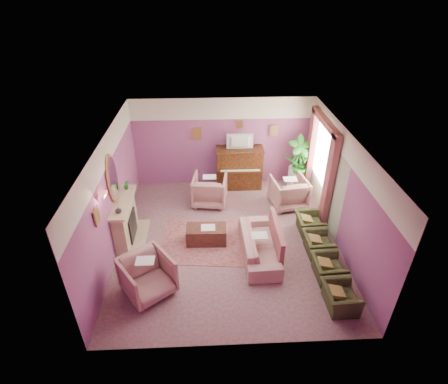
{
  "coord_description": "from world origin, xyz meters",
  "views": [
    {
      "loc": [
        -0.43,
        -6.97,
        5.82
      ],
      "look_at": [
        -0.09,
        0.4,
        1.21
      ],
      "focal_mm": 28.0,
      "sensor_mm": 36.0,
      "label": 1
    }
  ],
  "objects_px": {
    "coffee_table": "(206,235)",
    "floral_armchair_left": "(210,188)",
    "piano": "(239,168)",
    "side_table": "(296,177)",
    "television": "(240,141)",
    "floral_armchair_front": "(147,274)",
    "sofa": "(259,241)",
    "floral_armchair_right": "(289,191)",
    "olive_chair_b": "(328,266)",
    "olive_chair_c": "(318,242)",
    "olive_chair_d": "(309,221)",
    "olive_chair_a": "(340,294)"
  },
  "relations": [
    {
      "from": "floral_armchair_right",
      "to": "olive_chair_d",
      "type": "height_order",
      "value": "floral_armchair_right"
    },
    {
      "from": "side_table",
      "to": "floral_armchair_left",
      "type": "bearing_deg",
      "value": -163.69
    },
    {
      "from": "olive_chair_d",
      "to": "sofa",
      "type": "bearing_deg",
      "value": -150.56
    },
    {
      "from": "piano",
      "to": "coffee_table",
      "type": "relative_size",
      "value": 1.4
    },
    {
      "from": "television",
      "to": "olive_chair_d",
      "type": "relative_size",
      "value": 1.04
    },
    {
      "from": "olive_chair_b",
      "to": "floral_armchair_left",
      "type": "bearing_deg",
      "value": 129.49
    },
    {
      "from": "floral_armchair_front",
      "to": "olive_chair_c",
      "type": "relative_size",
      "value": 1.29
    },
    {
      "from": "olive_chair_b",
      "to": "sofa",
      "type": "bearing_deg",
      "value": 150.12
    },
    {
      "from": "piano",
      "to": "olive_chair_a",
      "type": "distance_m",
      "value": 5.16
    },
    {
      "from": "floral_armchair_front",
      "to": "olive_chair_c",
      "type": "height_order",
      "value": "floral_armchair_front"
    },
    {
      "from": "floral_armchair_front",
      "to": "olive_chair_c",
      "type": "distance_m",
      "value": 4.09
    },
    {
      "from": "side_table",
      "to": "floral_armchair_front",
      "type": "bearing_deg",
      "value": -134.27
    },
    {
      "from": "floral_armchair_right",
      "to": "television",
      "type": "bearing_deg",
      "value": 140.69
    },
    {
      "from": "floral_armchair_left",
      "to": "side_table",
      "type": "height_order",
      "value": "floral_armchair_left"
    },
    {
      "from": "piano",
      "to": "olive_chair_b",
      "type": "xyz_separation_m",
      "value": [
        1.65,
        -4.06,
        -0.32
      ]
    },
    {
      "from": "side_table",
      "to": "sofa",
      "type": "bearing_deg",
      "value": -117.07
    },
    {
      "from": "piano",
      "to": "olive_chair_c",
      "type": "height_order",
      "value": "piano"
    },
    {
      "from": "sofa",
      "to": "television",
      "type": "bearing_deg",
      "value": 93.77
    },
    {
      "from": "coffee_table",
      "to": "floral_armchair_left",
      "type": "bearing_deg",
      "value": 86.5
    },
    {
      "from": "coffee_table",
      "to": "side_table",
      "type": "xyz_separation_m",
      "value": [
        2.86,
        2.61,
        0.12
      ]
    },
    {
      "from": "floral_armchair_right",
      "to": "olive_chair_c",
      "type": "distance_m",
      "value": 2.12
    },
    {
      "from": "olive_chair_c",
      "to": "floral_armchair_left",
      "type": "bearing_deg",
      "value": 138.1
    },
    {
      "from": "floral_armchair_front",
      "to": "piano",
      "type": "bearing_deg",
      "value": 62.03
    },
    {
      "from": "piano",
      "to": "television",
      "type": "distance_m",
      "value": 0.95
    },
    {
      "from": "olive_chair_a",
      "to": "olive_chair_c",
      "type": "bearing_deg",
      "value": 90.0
    },
    {
      "from": "coffee_table",
      "to": "side_table",
      "type": "bearing_deg",
      "value": 42.35
    },
    {
      "from": "floral_armchair_right",
      "to": "floral_armchair_front",
      "type": "height_order",
      "value": "same"
    },
    {
      "from": "floral_armchair_left",
      "to": "olive_chair_a",
      "type": "relative_size",
      "value": 1.29
    },
    {
      "from": "television",
      "to": "floral_armchair_right",
      "type": "xyz_separation_m",
      "value": [
        1.35,
        -1.1,
        -1.1
      ]
    },
    {
      "from": "coffee_table",
      "to": "floral_armchair_left",
      "type": "height_order",
      "value": "floral_armchair_left"
    },
    {
      "from": "olive_chair_b",
      "to": "olive_chair_c",
      "type": "distance_m",
      "value": 0.82
    },
    {
      "from": "floral_armchair_left",
      "to": "side_table",
      "type": "xyz_separation_m",
      "value": [
        2.75,
        0.81,
        -0.15
      ]
    },
    {
      "from": "olive_chair_a",
      "to": "olive_chair_b",
      "type": "xyz_separation_m",
      "value": [
        0.0,
        0.82,
        0.0
      ]
    },
    {
      "from": "sofa",
      "to": "floral_armchair_right",
      "type": "xyz_separation_m",
      "value": [
        1.14,
        2.08,
        0.09
      ]
    },
    {
      "from": "floral_armchair_left",
      "to": "olive_chair_d",
      "type": "relative_size",
      "value": 1.29
    },
    {
      "from": "coffee_table",
      "to": "floral_armchair_left",
      "type": "relative_size",
      "value": 1.01
    },
    {
      "from": "piano",
      "to": "side_table",
      "type": "xyz_separation_m",
      "value": [
        1.81,
        -0.11,
        -0.3
      ]
    },
    {
      "from": "sofa",
      "to": "piano",
      "type": "bearing_deg",
      "value": 93.71
    },
    {
      "from": "sofa",
      "to": "floral_armchair_right",
      "type": "relative_size",
      "value": 2.02
    },
    {
      "from": "sofa",
      "to": "side_table",
      "type": "height_order",
      "value": "sofa"
    },
    {
      "from": "television",
      "to": "side_table",
      "type": "distance_m",
      "value": 2.2
    },
    {
      "from": "piano",
      "to": "olive_chair_c",
      "type": "xyz_separation_m",
      "value": [
        1.65,
        -3.24,
        -0.32
      ]
    },
    {
      "from": "olive_chair_c",
      "to": "side_table",
      "type": "distance_m",
      "value": 3.14
    },
    {
      "from": "floral_armchair_left",
      "to": "olive_chair_d",
      "type": "height_order",
      "value": "floral_armchair_left"
    },
    {
      "from": "television",
      "to": "olive_chair_b",
      "type": "xyz_separation_m",
      "value": [
        1.65,
        -4.01,
        -1.27
      ]
    },
    {
      "from": "coffee_table",
      "to": "floral_armchair_front",
      "type": "height_order",
      "value": "floral_armchair_front"
    },
    {
      "from": "olive_chair_b",
      "to": "side_table",
      "type": "distance_m",
      "value": 3.96
    },
    {
      "from": "coffee_table",
      "to": "olive_chair_b",
      "type": "distance_m",
      "value": 3.02
    },
    {
      "from": "television",
      "to": "floral_armchair_front",
      "type": "bearing_deg",
      "value": -118.24
    },
    {
      "from": "television",
      "to": "coffee_table",
      "type": "relative_size",
      "value": 0.8
    }
  ]
}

